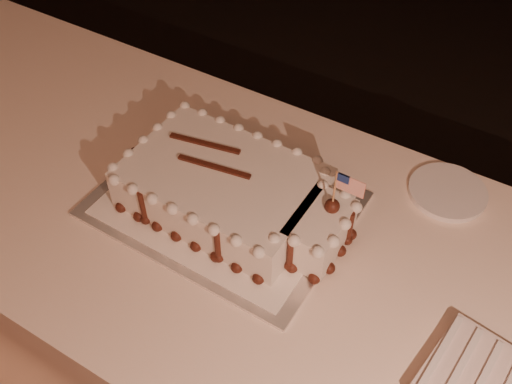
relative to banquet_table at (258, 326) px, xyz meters
The scene contains 5 objects.
banquet_table is the anchor object (origin of this frame).
cake_board 0.39m from the banquet_table, 164.35° to the left, with size 0.52×0.39×0.01m, color silver.
doily 0.40m from the banquet_table, 164.35° to the left, with size 0.46×0.35×0.00m, color white.
sheet_cake 0.44m from the banquet_table, 159.16° to the left, with size 0.50×0.29×0.19m.
side_plate 0.57m from the banquet_table, 46.06° to the left, with size 0.17×0.17×0.01m, color white.
Camera 1 is at (0.37, -0.02, 1.66)m, focal length 40.00 mm.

